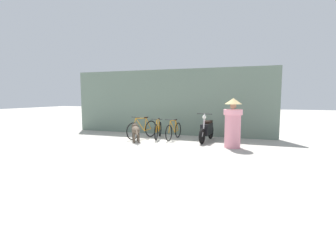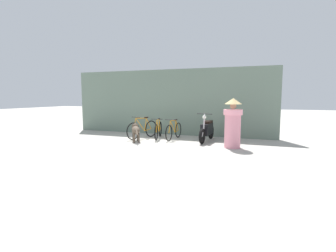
{
  "view_description": "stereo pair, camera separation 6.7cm",
  "coord_description": "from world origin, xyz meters",
  "px_view_note": "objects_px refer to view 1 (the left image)",
  "views": [
    {
      "loc": [
        4.15,
        -7.94,
        1.74
      ],
      "look_at": [
        0.83,
        1.07,
        0.65
      ],
      "focal_mm": 28.0,
      "sensor_mm": 36.0,
      "label": 1
    },
    {
      "loc": [
        4.21,
        -7.92,
        1.74
      ],
      "look_at": [
        0.83,
        1.07,
        0.65
      ],
      "focal_mm": 28.0,
      "sensor_mm": 36.0,
      "label": 2
    }
  ],
  "objects_px": {
    "motorcycle": "(207,130)",
    "person_in_robes": "(233,123)",
    "bicycle_0": "(142,129)",
    "bicycle_1": "(158,130)",
    "stray_dog": "(136,130)",
    "bicycle_2": "(174,131)"
  },
  "relations": [
    {
      "from": "motorcycle",
      "to": "person_in_robes",
      "type": "xyz_separation_m",
      "value": [
        1.08,
        -0.96,
        0.43
      ]
    },
    {
      "from": "bicycle_0",
      "to": "bicycle_1",
      "type": "relative_size",
      "value": 0.99
    },
    {
      "from": "person_in_robes",
      "to": "stray_dog",
      "type": "bearing_deg",
      "value": -35.13
    },
    {
      "from": "bicycle_0",
      "to": "bicycle_1",
      "type": "xyz_separation_m",
      "value": [
        0.62,
        0.22,
        -0.03
      ]
    },
    {
      "from": "bicycle_0",
      "to": "motorcycle",
      "type": "xyz_separation_m",
      "value": [
        2.67,
        0.2,
        0.06
      ]
    },
    {
      "from": "bicycle_0",
      "to": "person_in_robes",
      "type": "height_order",
      "value": "person_in_robes"
    },
    {
      "from": "bicycle_0",
      "to": "bicycle_1",
      "type": "bearing_deg",
      "value": 127.62
    },
    {
      "from": "bicycle_2",
      "to": "stray_dog",
      "type": "bearing_deg",
      "value": -47.2
    },
    {
      "from": "bicycle_0",
      "to": "bicycle_2",
      "type": "xyz_separation_m",
      "value": [
        1.3,
        0.22,
        -0.03
      ]
    },
    {
      "from": "bicycle_2",
      "to": "person_in_robes",
      "type": "relative_size",
      "value": 0.97
    },
    {
      "from": "bicycle_1",
      "to": "person_in_robes",
      "type": "xyz_separation_m",
      "value": [
        3.13,
        -0.97,
        0.51
      ]
    },
    {
      "from": "stray_dog",
      "to": "person_in_robes",
      "type": "bearing_deg",
      "value": -121.63
    },
    {
      "from": "bicycle_1",
      "to": "person_in_robes",
      "type": "relative_size",
      "value": 1.01
    },
    {
      "from": "stray_dog",
      "to": "person_in_robes",
      "type": "height_order",
      "value": "person_in_robes"
    },
    {
      "from": "bicycle_1",
      "to": "stray_dog",
      "type": "relative_size",
      "value": 1.51
    },
    {
      "from": "bicycle_1",
      "to": "person_in_robes",
      "type": "height_order",
      "value": "person_in_robes"
    },
    {
      "from": "bicycle_0",
      "to": "stray_dog",
      "type": "relative_size",
      "value": 1.5
    },
    {
      "from": "motorcycle",
      "to": "stray_dog",
      "type": "distance_m",
      "value": 2.76
    },
    {
      "from": "bicycle_0",
      "to": "stray_dog",
      "type": "height_order",
      "value": "bicycle_0"
    },
    {
      "from": "bicycle_2",
      "to": "person_in_robes",
      "type": "bearing_deg",
      "value": 71.45
    },
    {
      "from": "bicycle_2",
      "to": "stray_dog",
      "type": "distance_m",
      "value": 1.58
    },
    {
      "from": "motorcycle",
      "to": "stray_dog",
      "type": "relative_size",
      "value": 1.69
    }
  ]
}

